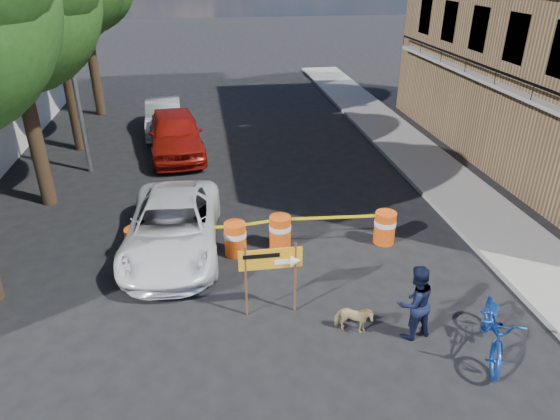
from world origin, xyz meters
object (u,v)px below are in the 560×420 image
object	(u,v)px
barrel_far_left	(137,244)
detour_sign	(278,264)
barrel_mid_left	(235,238)
sedan_silver	(164,116)
bicycle	(500,306)
sedan_red	(175,133)
pedestrian	(415,302)
barrel_far_right	(385,227)
suv_white	(173,227)
barrel_mid_right	(280,231)
dog	(353,319)

from	to	relation	value
barrel_far_left	detour_sign	bearing A→B (deg)	-39.56
barrel_mid_left	sedan_silver	bearing A→B (deg)	102.30
bicycle	sedan_red	xyz separation A→B (m)	(-6.40, 12.11, -0.24)
pedestrian	barrel_far_right	bearing A→B (deg)	-115.15
detour_sign	suv_white	distance (m)	3.81
suv_white	barrel_far_right	bearing A→B (deg)	-1.27
barrel_mid_left	suv_white	world-z (taller)	suv_white
pedestrian	bicycle	world-z (taller)	bicycle
bicycle	suv_white	size ratio (longest dim) A/B	0.43
suv_white	sedan_silver	distance (m)	10.25
barrel_mid_left	detour_sign	xyz separation A→B (m)	(0.74, -2.54, 0.78)
suv_white	barrel_mid_right	bearing A→B (deg)	-1.99
barrel_far_right	sedan_red	size ratio (longest dim) A/B	0.18
pedestrian	sedan_silver	xyz separation A→B (m)	(-5.62, 14.33, -0.12)
barrel_mid_right	pedestrian	distance (m)	4.41
detour_sign	pedestrian	bearing A→B (deg)	-23.75
dog	pedestrian	bearing A→B (deg)	-82.85
barrel_mid_left	dog	bearing A→B (deg)	-57.80
barrel_mid_left	bicycle	bearing A→B (deg)	-43.03
barrel_far_left	suv_white	distance (m)	0.98
sedan_silver	suv_white	bearing A→B (deg)	-88.37
barrel_mid_left	bicycle	distance (m)	6.42
sedan_silver	barrel_mid_right	bearing A→B (deg)	-74.01
dog	suv_white	bearing A→B (deg)	63.99
barrel_far_left	sedan_silver	xyz separation A→B (m)	(0.14, 10.55, 0.22)
barrel_far_right	dog	xyz separation A→B (m)	(-1.86, -3.40, -0.14)
barrel_far_left	suv_white	xyz separation A→B (m)	(0.89, 0.33, 0.23)
sedan_silver	pedestrian	bearing A→B (deg)	-71.15
dog	suv_white	world-z (taller)	suv_white
dog	sedan_silver	bearing A→B (deg)	37.62
bicycle	barrel_far_right	bearing A→B (deg)	123.46
pedestrian	bicycle	size ratio (longest dim) A/B	0.76
dog	barrel_far_left	bearing A→B (deg)	72.63
bicycle	sedan_red	size ratio (longest dim) A/B	0.44
barrel_mid_right	barrel_far_left	bearing A→B (deg)	-178.89
barrel_mid_left	barrel_far_left	bearing A→B (deg)	177.49
barrel_far_right	suv_white	distance (m)	5.60
barrel_far_left	pedestrian	world-z (taller)	pedestrian
detour_sign	barrel_mid_right	bearing A→B (deg)	80.66
sedan_silver	bicycle	bearing A→B (deg)	-67.60
bicycle	dog	bearing A→B (deg)	-175.78
barrel_mid_right	barrel_far_right	distance (m)	2.82
barrel_far_left	detour_sign	xyz separation A→B (m)	(3.20, -2.64, 0.78)
pedestrian	dog	distance (m)	1.28
suv_white	barrel_mid_left	bearing A→B (deg)	-12.22
pedestrian	suv_white	size ratio (longest dim) A/B	0.33
detour_sign	suv_white	xyz separation A→B (m)	(-2.31, 2.98, -0.55)
barrel_mid_right	dog	bearing A→B (deg)	-75.10
suv_white	sedan_silver	xyz separation A→B (m)	(-0.75, 10.22, -0.00)
dog	sedan_silver	distance (m)	14.77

